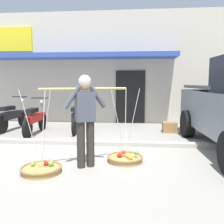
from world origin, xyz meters
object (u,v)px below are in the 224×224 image
motorcycle_second_in_row (35,119)px  fruit_vendor (85,115)px  motorcycle_nearest_shop (12,116)px  fruit_basket_right_side (41,169)px  motorcycle_third_in_row (77,117)px  fruit_basket_left_side (125,158)px  wooden_crate (170,127)px

motorcycle_second_in_row → fruit_vendor: bearing=-51.5°
motorcycle_nearest_shop → motorcycle_second_in_row: 1.13m
fruit_basket_right_side → motorcycle_second_in_row: bearing=114.7°
motorcycle_nearest_shop → motorcycle_third_in_row: same height
fruit_basket_right_side → motorcycle_nearest_shop: fruit_basket_right_side is taller
fruit_basket_right_side → motorcycle_second_in_row: (-1.37, 2.98, 0.38)m
fruit_basket_right_side → motorcycle_second_in_row: fruit_basket_right_side is taller
motorcycle_third_in_row → motorcycle_second_in_row: bearing=-155.5°
motorcycle_nearest_shop → motorcycle_third_in_row: (2.16, -0.00, 0.00)m
fruit_basket_left_side → motorcycle_third_in_row: fruit_basket_left_side is taller
fruit_basket_left_side → fruit_basket_right_side: size_ratio=1.00×
fruit_basket_right_side → fruit_vendor: bearing=27.0°
fruit_vendor → motorcycle_nearest_shop: 4.43m
fruit_vendor → fruit_basket_left_side: 1.21m
fruit_basket_left_side → fruit_basket_right_side: bearing=-153.0°
motorcycle_nearest_shop → wooden_crate: (5.08, 0.14, -0.29)m
fruit_vendor → fruit_basket_right_side: 1.21m
motorcycle_nearest_shop → wooden_crate: size_ratio=4.14×
fruit_basket_right_side → wooden_crate: (2.72, 3.66, 0.09)m
fruit_vendor → wooden_crate: (2.01, 3.29, -0.82)m
fruit_basket_left_side → motorcycle_nearest_shop: bearing=143.6°
fruit_vendor → motorcycle_second_in_row: bearing=128.5°
fruit_basket_right_side → motorcycle_nearest_shop: 4.25m
motorcycle_nearest_shop → fruit_vendor: bearing=-45.7°
fruit_basket_left_side → motorcycle_second_in_row: 3.61m
fruit_vendor → motorcycle_third_in_row: bearing=106.2°
fruit_basket_left_side → motorcycle_second_in_row: bearing=141.2°
fruit_basket_right_side → motorcycle_second_in_row: size_ratio=0.80×
motorcycle_second_in_row → motorcycle_third_in_row: (1.17, 0.53, 0.00)m
motorcycle_second_in_row → motorcycle_third_in_row: 1.28m
fruit_vendor → motorcycle_nearest_shop: (-3.07, 3.15, -0.52)m
motorcycle_nearest_shop → wooden_crate: 5.09m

